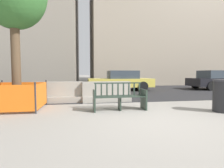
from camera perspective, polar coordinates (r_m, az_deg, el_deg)
name	(u,v)px	position (r m, az deg, el deg)	size (l,w,h in m)	color
ground_plane	(159,120)	(4.65, 15.18, -11.43)	(200.00, 200.00, 0.00)	gray
street_asphalt	(109,89)	(12.97, -1.01, -1.65)	(120.00, 12.00, 0.01)	#28282B
street_bench	(119,98)	(5.65, 2.44, -4.51)	(1.70, 0.56, 0.88)	#28382D
jersey_barrier_centre	(107,93)	(7.32, -1.81, -3.09)	(2.03, 0.76, 0.84)	#9E998E
jersey_barrier_left	(59,94)	(7.47, -17.03, -3.11)	(2.03, 0.77, 0.84)	#9E998E
construction_fence	(17,95)	(6.52, -28.58, -3.25)	(1.57, 1.57, 0.93)	#2D2D33
car_taxi_near	(121,81)	(11.93, 2.86, 1.09)	(4.36, 1.93, 1.35)	#DBC64C
car_sedan_mid	(219,80)	(15.08, 31.60, 1.20)	(4.62, 1.94, 1.38)	black
trash_bin	(223,96)	(6.36, 32.50, -3.24)	(0.59, 0.59, 0.99)	#232326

